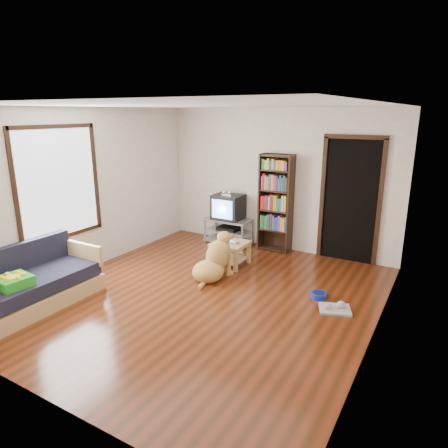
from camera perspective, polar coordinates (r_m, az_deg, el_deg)
The scene contains 18 objects.
ground at distance 5.75m, azimuth -2.74°, elevation -10.29°, with size 5.00×5.00×0.00m, color #5E2310.
ceiling at distance 5.17m, azimuth -3.12°, elevation 16.58°, with size 5.00×5.00×0.00m, color white.
wall_back at distance 7.49m, azimuth 7.63°, elevation 6.21°, with size 4.50×4.50×0.00m, color silver.
wall_front at distance 3.58m, azimuth -25.39°, elevation -5.79°, with size 4.50×4.50×0.00m, color silver.
wall_left at distance 6.78m, azimuth -19.11°, elevation 4.49°, with size 5.00×5.00×0.00m, color silver.
wall_right at distance 4.53m, azimuth 21.68°, elevation -1.05°, with size 5.00×5.00×0.00m, color silver.
green_cushion at distance 5.67m, azimuth -27.85°, elevation -7.26°, with size 0.38×0.38×0.13m, color green.
laptop at distance 6.71m, azimuth 0.77°, elevation -2.61°, with size 0.31×0.20×0.02m, color #B7B8BC.
dog_bowl at distance 5.84m, azimuth 13.35°, elevation -9.86°, with size 0.22×0.22×0.08m, color navy.
grey_rag at distance 5.57m, azimuth 15.56°, elevation -11.65°, with size 0.40×0.32×0.03m, color #979797.
window at distance 6.43m, azimuth -22.52°, elevation 5.39°, with size 0.03×1.46×1.70m.
doorway at distance 7.10m, azimuth 17.61°, elevation 3.60°, with size 1.03×0.05×2.19m.
tv_stand at distance 7.89m, azimuth 0.62°, elevation -0.86°, with size 0.90×0.45×0.50m.
crt_tv at distance 7.79m, azimuth 0.71°, elevation 2.53°, with size 0.55×0.52×0.58m.
bookshelf at distance 7.38m, azimuth 7.43°, elevation 3.71°, with size 0.60×0.30×1.80m.
sofa at distance 5.99m, azimuth -25.82°, elevation -8.09°, with size 0.80×1.80×0.80m.
coffee_table at distance 6.77m, azimuth 0.89°, elevation -3.60°, with size 0.55×0.55×0.40m.
dog at distance 6.24m, azimuth -1.37°, elevation -5.38°, with size 0.60×0.92×0.75m.
Camera 1 is at (2.83, -4.32, 2.52)m, focal length 32.00 mm.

